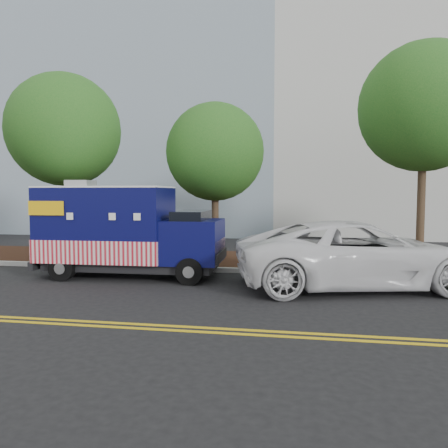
# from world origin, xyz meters

# --- Properties ---
(ground) EXTENTS (120.00, 120.00, 0.00)m
(ground) POSITION_xyz_m (0.00, 0.00, 0.00)
(ground) COLOR black
(ground) RESTS_ON ground
(curb) EXTENTS (120.00, 0.18, 0.15)m
(curb) POSITION_xyz_m (0.00, 1.40, 0.07)
(curb) COLOR #9E9E99
(curb) RESTS_ON ground
(mulch_strip) EXTENTS (120.00, 4.00, 0.15)m
(mulch_strip) POSITION_xyz_m (0.00, 3.50, 0.07)
(mulch_strip) COLOR black
(mulch_strip) RESTS_ON ground
(centerline_near) EXTENTS (120.00, 0.10, 0.01)m
(centerline_near) POSITION_xyz_m (0.00, -4.45, 0.01)
(centerline_near) COLOR gold
(centerline_near) RESTS_ON ground
(centerline_far) EXTENTS (120.00, 0.10, 0.01)m
(centerline_far) POSITION_xyz_m (0.00, -4.70, 0.01)
(centerline_far) COLOR gold
(centerline_far) RESTS_ON ground
(office_building) EXTENTS (46.00, 20.00, 30.40)m
(office_building) POSITION_xyz_m (2.00, 22.00, 15.20)
(office_building) COLOR silver
(office_building) RESTS_ON ground
(tree_a) EXTENTS (4.14, 4.14, 6.96)m
(tree_a) POSITION_xyz_m (-5.17, 2.69, 4.88)
(tree_a) COLOR #38281C
(tree_a) RESTS_ON ground
(tree_b) EXTENTS (3.55, 3.55, 5.83)m
(tree_b) POSITION_xyz_m (0.40, 3.31, 4.04)
(tree_b) COLOR #38281C
(tree_b) RESTS_ON ground
(tree_c) EXTENTS (4.21, 4.21, 7.47)m
(tree_c) POSITION_xyz_m (7.43, 3.04, 5.35)
(tree_c) COLOR #38281C
(tree_c) RESTS_ON ground
(sign_post) EXTENTS (0.06, 0.06, 2.40)m
(sign_post) POSITION_xyz_m (-1.25, 2.04, 1.20)
(sign_post) COLOR #473828
(sign_post) RESTS_ON ground
(food_truck) EXTENTS (5.66, 2.26, 2.95)m
(food_truck) POSITION_xyz_m (-1.88, 0.17, 1.34)
(food_truck) COLOR black
(food_truck) RESTS_ON ground
(white_car) EXTENTS (7.03, 4.41, 1.81)m
(white_car) POSITION_xyz_m (5.01, -0.24, 0.91)
(white_car) COLOR silver
(white_car) RESTS_ON ground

